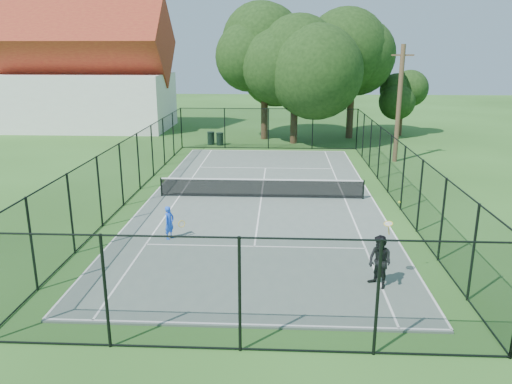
{
  "coord_description": "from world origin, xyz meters",
  "views": [
    {
      "loc": [
        0.93,
        -23.69,
        7.14
      ],
      "look_at": [
        -0.11,
        -3.0,
        1.2
      ],
      "focal_mm": 35.0,
      "sensor_mm": 36.0,
      "label": 1
    }
  ],
  "objects_px": {
    "tennis_net": "(261,187)",
    "player_blue": "(169,223)",
    "trash_bin_left": "(211,138)",
    "player_black": "(380,262)",
    "utility_pole": "(399,104)",
    "trash_bin_right": "(220,139)"
  },
  "relations": [
    {
      "from": "utility_pole",
      "to": "player_blue",
      "type": "bearing_deg",
      "value": -128.68
    },
    {
      "from": "tennis_net",
      "to": "trash_bin_left",
      "type": "height_order",
      "value": "tennis_net"
    },
    {
      "from": "trash_bin_left",
      "to": "utility_pole",
      "type": "bearing_deg",
      "value": -22.83
    },
    {
      "from": "trash_bin_left",
      "to": "tennis_net",
      "type": "bearing_deg",
      "value": -72.69
    },
    {
      "from": "trash_bin_left",
      "to": "player_blue",
      "type": "distance_m",
      "value": 20.23
    },
    {
      "from": "utility_pole",
      "to": "trash_bin_right",
      "type": "bearing_deg",
      "value": 156.86
    },
    {
      "from": "tennis_net",
      "to": "trash_bin_left",
      "type": "distance_m",
      "value": 15.15
    },
    {
      "from": "trash_bin_left",
      "to": "player_black",
      "type": "xyz_separation_m",
      "value": [
        8.51,
        -23.95,
        0.4
      ]
    },
    {
      "from": "tennis_net",
      "to": "trash_bin_left",
      "type": "xyz_separation_m",
      "value": [
        -4.51,
        14.46,
        -0.08
      ]
    },
    {
      "from": "trash_bin_left",
      "to": "utility_pole",
      "type": "height_order",
      "value": "utility_pole"
    },
    {
      "from": "trash_bin_left",
      "to": "player_black",
      "type": "relative_size",
      "value": 0.38
    },
    {
      "from": "player_blue",
      "to": "player_black",
      "type": "xyz_separation_m",
      "value": [
        7.32,
        -3.75,
        0.19
      ]
    },
    {
      "from": "utility_pole",
      "to": "player_blue",
      "type": "xyz_separation_m",
      "value": [
        -11.79,
        -14.73,
        -3.09
      ]
    },
    {
      "from": "tennis_net",
      "to": "player_black",
      "type": "height_order",
      "value": "player_black"
    },
    {
      "from": "utility_pole",
      "to": "player_black",
      "type": "height_order",
      "value": "utility_pole"
    },
    {
      "from": "player_black",
      "to": "player_blue",
      "type": "bearing_deg",
      "value": 152.9
    },
    {
      "from": "trash_bin_left",
      "to": "trash_bin_right",
      "type": "height_order",
      "value": "trash_bin_left"
    },
    {
      "from": "player_black",
      "to": "trash_bin_left",
      "type": "bearing_deg",
      "value": 109.56
    },
    {
      "from": "trash_bin_right",
      "to": "tennis_net",
      "type": "bearing_deg",
      "value": -75.14
    },
    {
      "from": "trash_bin_right",
      "to": "player_blue",
      "type": "distance_m",
      "value": 19.98
    },
    {
      "from": "tennis_net",
      "to": "player_blue",
      "type": "relative_size",
      "value": 7.76
    },
    {
      "from": "tennis_net",
      "to": "utility_pole",
      "type": "bearing_deg",
      "value": 46.73
    }
  ]
}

